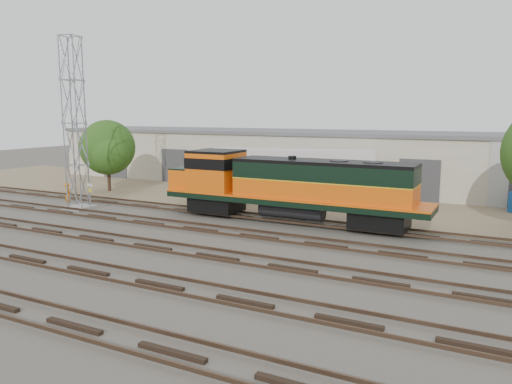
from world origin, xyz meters
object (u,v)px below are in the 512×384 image
at_px(signal_tower, 75,127).
at_px(worker, 68,195).
at_px(semi_trailer, 294,168).
at_px(locomotive, 288,186).

distance_m(signal_tower, worker, 5.30).
bearing_deg(semi_trailer, signal_tower, -154.16).
bearing_deg(locomotive, semi_trailer, 110.10).
bearing_deg(signal_tower, semi_trailer, 41.14).
bearing_deg(locomotive, worker, -171.28).
distance_m(locomotive, signal_tower, 16.33).
bearing_deg(worker, signal_tower, -144.13).
bearing_deg(semi_trailer, locomotive, -85.21).
relative_size(worker, semi_trailer, 0.14).
relative_size(signal_tower, worker, 6.76).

